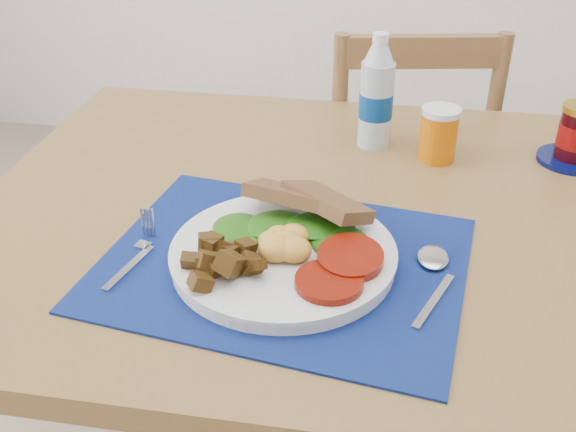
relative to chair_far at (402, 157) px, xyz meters
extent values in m
cube|color=brown|center=(0.01, -0.60, 0.18)|extent=(1.40, 0.90, 0.04)
cylinder|color=brown|center=(-0.63, -0.21, -0.20)|extent=(0.06, 0.06, 0.71)
cube|color=#51301D|center=(-0.01, 0.07, -0.14)|extent=(0.47, 0.45, 0.04)
cylinder|color=#51301D|center=(0.13, 0.26, -0.36)|extent=(0.03, 0.03, 0.39)
cylinder|color=#51301D|center=(-0.21, 0.19, -0.36)|extent=(0.03, 0.03, 0.39)
cylinder|color=#51301D|center=(0.19, -0.06, -0.36)|extent=(0.03, 0.03, 0.39)
cylinder|color=#51301D|center=(-0.15, -0.12, -0.36)|extent=(0.03, 0.03, 0.39)
cube|color=#51301D|center=(0.02, -0.10, 0.30)|extent=(0.36, 0.10, 0.46)
cube|color=#040B32|center=(-0.16, -0.77, 0.20)|extent=(0.54, 0.45, 0.00)
cylinder|color=silver|center=(-0.16, -0.77, 0.21)|extent=(0.31, 0.31, 0.02)
ellipsoid|color=gold|center=(-0.16, -0.77, 0.24)|extent=(0.08, 0.07, 0.04)
cylinder|color=maroon|center=(-0.08, -0.81, 0.23)|extent=(0.09, 0.09, 0.01)
ellipsoid|color=#0E3D07|center=(-0.15, -0.72, 0.23)|extent=(0.17, 0.10, 0.02)
cube|color=brown|center=(-0.14, -0.68, 0.25)|extent=(0.15, 0.12, 0.04)
cube|color=#B2B5BA|center=(-0.37, -0.82, 0.20)|extent=(0.04, 0.11, 0.00)
cube|color=#B2B5BA|center=(-0.37, -0.74, 0.20)|extent=(0.03, 0.06, 0.00)
cube|color=#B2B5BA|center=(0.04, -0.82, 0.20)|extent=(0.06, 0.12, 0.00)
ellipsoid|color=#B2B5BA|center=(0.04, -0.73, 0.20)|extent=(0.04, 0.06, 0.01)
cylinder|color=#ADBFCC|center=(-0.06, -0.36, 0.28)|extent=(0.06, 0.06, 0.16)
cylinder|color=navy|center=(-0.06, -0.36, 0.28)|extent=(0.06, 0.06, 0.05)
cone|color=#ADBFCC|center=(-0.06, -0.36, 0.37)|extent=(0.06, 0.06, 0.04)
cylinder|color=white|center=(-0.06, -0.36, 0.40)|extent=(0.03, 0.03, 0.02)
cylinder|color=#C96005|center=(0.05, -0.40, 0.24)|extent=(0.07, 0.07, 0.09)
cylinder|color=#040B48|center=(0.29, -0.37, 0.20)|extent=(0.12, 0.12, 0.01)
camera|label=1|loc=(-0.03, -1.52, 0.74)|focal=42.00mm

